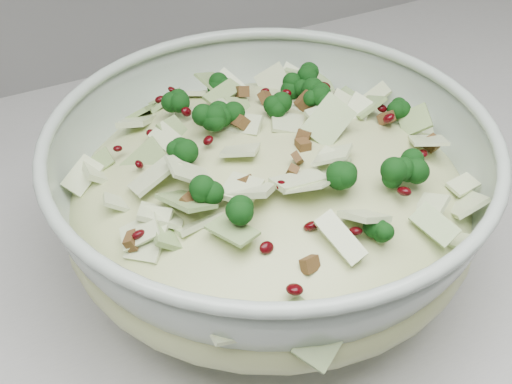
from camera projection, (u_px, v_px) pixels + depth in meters
mixing_bowl at (270, 202)px, 0.56m from camera, size 0.36×0.36×0.14m
salad at (270, 179)px, 0.54m from camera, size 0.40×0.40×0.14m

